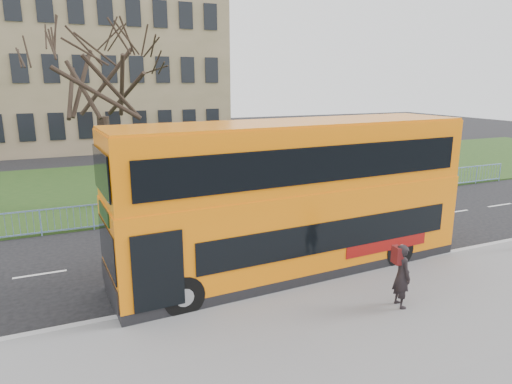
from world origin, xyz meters
TOP-DOWN VIEW (x-y plane):
  - ground at (0.00, 0.00)m, footprint 120.00×120.00m
  - kerb at (0.00, -1.55)m, footprint 80.00×0.20m
  - grass_verge at (0.00, 14.30)m, footprint 80.00×15.40m
  - guard_railing at (0.00, 6.60)m, footprint 40.00×0.12m
  - bare_tree at (-3.00, 10.00)m, footprint 7.28×7.28m
  - civic_building at (-5.00, 35.00)m, footprint 30.00×15.00m
  - yellow_bus at (1.62, -0.51)m, footprint 11.61×3.29m
  - pedestrian at (3.04, -4.01)m, footprint 0.52×0.70m

SIDE VIEW (x-z plane):
  - ground at x=0.00m, z-range 0.00..0.00m
  - grass_verge at x=0.00m, z-range 0.00..0.08m
  - kerb at x=0.00m, z-range 0.00..0.14m
  - guard_railing at x=0.00m, z-range 0.00..1.10m
  - pedestrian at x=3.04m, z-range 0.12..1.88m
  - yellow_bus at x=1.62m, z-range 0.18..4.99m
  - bare_tree at x=-3.00m, z-range 0.08..10.47m
  - civic_building at x=-5.00m, z-range 0.00..14.00m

